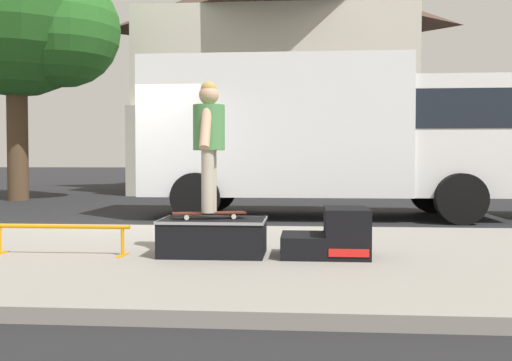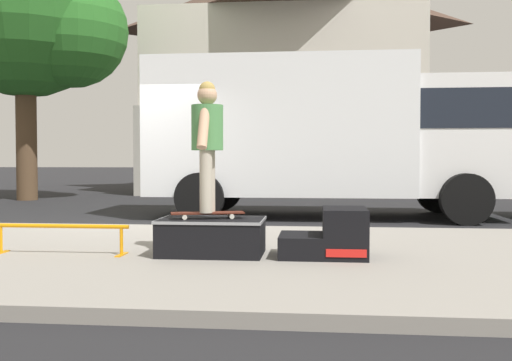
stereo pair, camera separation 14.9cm
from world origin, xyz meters
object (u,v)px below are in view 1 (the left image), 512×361
Objects in this scene: skater_kid at (209,135)px; box_truck at (325,131)px; grind_rail at (61,232)px; skate_box at (213,235)px; skateboard at (209,213)px; street_tree_main at (26,14)px; kicker_ramp at (333,236)px.

skater_kid is 5.60m from box_truck.
skate_box is at bearing 4.69° from grind_rail.
skateboard is 0.83m from skater_kid.
box_truck is at bearing 75.22° from skater_kid.
box_truck reaches higher than grind_rail.
grind_rail is 0.22× the size of box_truck.
street_tree_main is at bearing 125.19° from skateboard.
kicker_ramp is 5.59m from box_truck.
skater_kid is at bearing 170.49° from skate_box.
skate_box reaches higher than grind_rail.
kicker_ramp is at bearing -49.80° from street_tree_main.
skateboard is 0.12× the size of box_truck.
skater_kid reaches higher than skate_box.
kicker_ramp reaches higher than grind_rail.
skate_box is 12.44m from street_tree_main.
skater_kid is 12.04m from street_tree_main.
street_tree_main is (-7.91, 9.36, 4.78)m from kicker_ramp.
kicker_ramp is 0.12× the size of street_tree_main.
grind_rail is 1.89m from skater_kid.
grind_rail is 11.74m from street_tree_main.
skater_kid reaches higher than skateboard.
kicker_ramp is at bearing -0.36° from skater_kid.
box_truck is at bearing -26.18° from street_tree_main.
skater_kid is at bearing -54.81° from street_tree_main.
street_tree_main is at bearing 125.36° from skate_box.
box_truck is at bearing 88.80° from kicker_ramp.
skater_kid is at bearing -104.78° from box_truck.
skater_kid is (1.58, 0.14, 1.03)m from grind_rail.
grind_rail is at bearing -175.31° from skate_box.
kicker_ramp reaches higher than skate_box.
skater_kid is (0.00, -0.00, 0.83)m from skateboard.
skateboard reaches higher than grind_rail.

